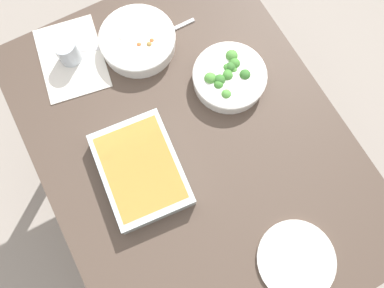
{
  "coord_description": "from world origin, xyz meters",
  "views": [
    {
      "loc": [
        0.28,
        -0.15,
        1.83
      ],
      "look_at": [
        0.0,
        0.0,
        0.74
      ],
      "focal_mm": 34.88,
      "sensor_mm": 36.0,
      "label": 1
    }
  ],
  "objects_px": {
    "baking_dish": "(141,170)",
    "side_plate": "(296,260)",
    "broccoli_bowl": "(229,77)",
    "spoon_by_broccoli": "(215,82)",
    "stew_bowl": "(138,41)",
    "fork_on_table": "(83,50)",
    "spoon_by_stew": "(164,33)",
    "drink_cup": "(68,52)"
  },
  "relations": [
    {
      "from": "spoon_by_stew",
      "to": "fork_on_table",
      "type": "height_order",
      "value": "spoon_by_stew"
    },
    {
      "from": "stew_bowl",
      "to": "drink_cup",
      "type": "relative_size",
      "value": 2.9
    },
    {
      "from": "baking_dish",
      "to": "side_plate",
      "type": "bearing_deg",
      "value": 32.0
    },
    {
      "from": "baking_dish",
      "to": "broccoli_bowl",
      "type": "bearing_deg",
      "value": 110.09
    },
    {
      "from": "broccoli_bowl",
      "to": "side_plate",
      "type": "distance_m",
      "value": 0.57
    },
    {
      "from": "stew_bowl",
      "to": "spoon_by_broccoli",
      "type": "relative_size",
      "value": 1.47
    },
    {
      "from": "side_plate",
      "to": "fork_on_table",
      "type": "distance_m",
      "value": 0.92
    },
    {
      "from": "baking_dish",
      "to": "spoon_by_stew",
      "type": "bearing_deg",
      "value": 145.07
    },
    {
      "from": "spoon_by_broccoli",
      "to": "fork_on_table",
      "type": "distance_m",
      "value": 0.45
    },
    {
      "from": "broccoli_bowl",
      "to": "fork_on_table",
      "type": "height_order",
      "value": "broccoli_bowl"
    },
    {
      "from": "stew_bowl",
      "to": "side_plate",
      "type": "xyz_separation_m",
      "value": [
        0.81,
        0.09,
        -0.03
      ]
    },
    {
      "from": "fork_on_table",
      "to": "baking_dish",
      "type": "bearing_deg",
      "value": -1.14
    },
    {
      "from": "fork_on_table",
      "to": "side_plate",
      "type": "bearing_deg",
      "value": 16.23
    },
    {
      "from": "broccoli_bowl",
      "to": "baking_dish",
      "type": "bearing_deg",
      "value": -69.91
    },
    {
      "from": "baking_dish",
      "to": "fork_on_table",
      "type": "bearing_deg",
      "value": 178.86
    },
    {
      "from": "broccoli_bowl",
      "to": "spoon_by_stew",
      "type": "relative_size",
      "value": 1.33
    },
    {
      "from": "stew_bowl",
      "to": "fork_on_table",
      "type": "bearing_deg",
      "value": -112.88
    },
    {
      "from": "spoon_by_broccoli",
      "to": "baking_dish",
      "type": "bearing_deg",
      "value": -65.35
    },
    {
      "from": "broccoli_bowl",
      "to": "spoon_by_stew",
      "type": "height_order",
      "value": "broccoli_bowl"
    },
    {
      "from": "drink_cup",
      "to": "side_plate",
      "type": "height_order",
      "value": "drink_cup"
    },
    {
      "from": "broccoli_bowl",
      "to": "side_plate",
      "type": "relative_size",
      "value": 1.06
    },
    {
      "from": "broccoli_bowl",
      "to": "spoon_by_stew",
      "type": "bearing_deg",
      "value": -157.91
    },
    {
      "from": "stew_bowl",
      "to": "baking_dish",
      "type": "height_order",
      "value": "same"
    },
    {
      "from": "baking_dish",
      "to": "spoon_by_stew",
      "type": "xyz_separation_m",
      "value": [
        -0.39,
        0.27,
        -0.03
      ]
    },
    {
      "from": "side_plate",
      "to": "fork_on_table",
      "type": "relative_size",
      "value": 1.29
    },
    {
      "from": "broccoli_bowl",
      "to": "spoon_by_broccoli",
      "type": "height_order",
      "value": "broccoli_bowl"
    },
    {
      "from": "baking_dish",
      "to": "stew_bowl",
      "type": "bearing_deg",
      "value": 155.37
    },
    {
      "from": "stew_bowl",
      "to": "drink_cup",
      "type": "bearing_deg",
      "value": -106.33
    },
    {
      "from": "broccoli_bowl",
      "to": "baking_dish",
      "type": "xyz_separation_m",
      "value": [
        0.14,
        -0.37,
        0.0
      ]
    },
    {
      "from": "spoon_by_broccoli",
      "to": "fork_on_table",
      "type": "bearing_deg",
      "value": -133.23
    },
    {
      "from": "fork_on_table",
      "to": "spoon_by_stew",
      "type": "bearing_deg",
      "value": 74.92
    },
    {
      "from": "broccoli_bowl",
      "to": "spoon_by_stew",
      "type": "distance_m",
      "value": 0.27
    },
    {
      "from": "drink_cup",
      "to": "spoon_by_broccoli",
      "type": "distance_m",
      "value": 0.48
    },
    {
      "from": "broccoli_bowl",
      "to": "spoon_by_broccoli",
      "type": "bearing_deg",
      "value": -113.22
    },
    {
      "from": "stew_bowl",
      "to": "spoon_by_stew",
      "type": "distance_m",
      "value": 0.1
    },
    {
      "from": "drink_cup",
      "to": "side_plate",
      "type": "xyz_separation_m",
      "value": [
        0.88,
        0.3,
        -0.03
      ]
    },
    {
      "from": "spoon_by_stew",
      "to": "fork_on_table",
      "type": "distance_m",
      "value": 0.27
    },
    {
      "from": "stew_bowl",
      "to": "spoon_by_stew",
      "type": "xyz_separation_m",
      "value": [
        -0.0,
        0.09,
        -0.03
      ]
    },
    {
      "from": "broccoli_bowl",
      "to": "drink_cup",
      "type": "height_order",
      "value": "drink_cup"
    },
    {
      "from": "stew_bowl",
      "to": "spoon_by_stew",
      "type": "relative_size",
      "value": 1.41
    },
    {
      "from": "stew_bowl",
      "to": "side_plate",
      "type": "distance_m",
      "value": 0.82
    },
    {
      "from": "baking_dish",
      "to": "drink_cup",
      "type": "bearing_deg",
      "value": -175.41
    }
  ]
}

